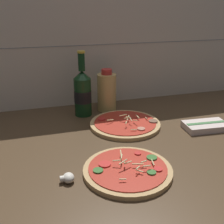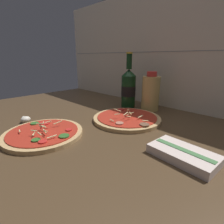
{
  "view_description": "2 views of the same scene",
  "coord_description": "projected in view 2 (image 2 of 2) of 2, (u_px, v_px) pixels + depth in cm",
  "views": [
    {
      "loc": [
        -35.15,
        -79.72,
        47.62
      ],
      "look_at": [
        -8.46,
        9.12,
        11.37
      ],
      "focal_mm": 45.0,
      "sensor_mm": 36.0,
      "label": 1
    },
    {
      "loc": [
        42.22,
        -37.02,
        27.44
      ],
      "look_at": [
        -5.56,
        10.61,
        6.14
      ],
      "focal_mm": 28.0,
      "sensor_mm": 36.0,
      "label": 2
    }
  ],
  "objects": [
    {
      "name": "counter_slab",
      "position": [
        102.0,
        135.0,
        0.61
      ],
      "size": [
        160.0,
        90.0,
        2.5
      ],
      "color": "#4C3823",
      "rests_on": "ground"
    },
    {
      "name": "oil_bottle",
      "position": [
        151.0,
        93.0,
        0.84
      ],
      "size": [
        8.35,
        8.35,
        18.52
      ],
      "color": "#D6B766",
      "rests_on": "counter_slab"
    },
    {
      "name": "tile_backsplash",
      "position": [
        172.0,
        51.0,
        0.83
      ],
      "size": [
        160.0,
        1.13,
        60.0
      ],
      "color": "beige",
      "rests_on": "ground"
    },
    {
      "name": "beer_bottle",
      "position": [
        128.0,
        88.0,
        0.89
      ],
      "size": [
        7.28,
        7.28,
        27.24
      ],
      "color": "#143819",
      "rests_on": "counter_slab"
    },
    {
      "name": "dish_towel",
      "position": [
        183.0,
        154.0,
        0.45
      ],
      "size": [
        17.0,
        10.43,
        2.56
      ],
      "color": "beige",
      "rests_on": "counter_slab"
    },
    {
      "name": "pizza_near",
      "position": [
        44.0,
        133.0,
        0.58
      ],
      "size": [
        25.41,
        25.41,
        4.35
      ],
      "color": "tan",
      "rests_on": "counter_slab"
    },
    {
      "name": "pizza_far",
      "position": [
        127.0,
        118.0,
        0.72
      ],
      "size": [
        27.45,
        27.45,
        4.82
      ],
      "color": "tan",
      "rests_on": "counter_slab"
    },
    {
      "name": "mushroom_left",
      "position": [
        25.0,
        119.0,
        0.69
      ],
      "size": [
        3.85,
        3.67,
        2.57
      ],
      "color": "white",
      "rests_on": "counter_slab"
    }
  ]
}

